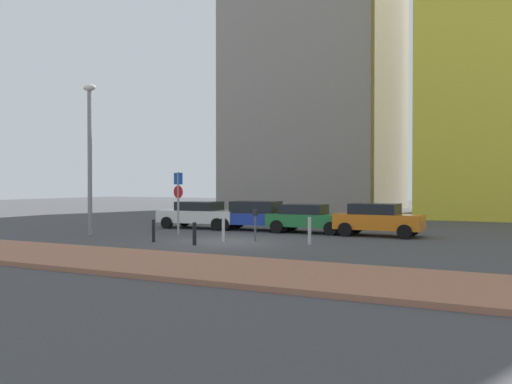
{
  "coord_description": "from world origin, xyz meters",
  "views": [
    {
      "loc": [
        10.93,
        -18.99,
        2.38
      ],
      "look_at": [
        0.78,
        1.28,
        2.05
      ],
      "focal_mm": 37.06,
      "sensor_mm": 36.0,
      "label": 1
    }
  ],
  "objects": [
    {
      "name": "parked_car_white",
      "position": [
        -4.55,
        5.14,
        0.76
      ],
      "size": [
        4.56,
        2.29,
        1.45
      ],
      "color": "white",
      "rests_on": "ground"
    },
    {
      "name": "parked_car_green",
      "position": [
        1.63,
        5.26,
        0.74
      ],
      "size": [
        4.04,
        2.06,
        1.39
      ],
      "color": "#237238",
      "rests_on": "ground"
    },
    {
      "name": "traffic_bollard_far",
      "position": [
        -2.57,
        -1.47,
        0.47
      ],
      "size": [
        0.13,
        0.13,
        0.93
      ],
      "primitive_type": "cylinder",
      "color": "black",
      "rests_on": "ground"
    },
    {
      "name": "ground_plane",
      "position": [
        0.0,
        0.0,
        0.0
      ],
      "size": [
        120.0,
        120.0,
        0.0
      ],
      "primitive_type": "plane",
      "color": "#424244"
    },
    {
      "name": "parking_sign_post",
      "position": [
        -3.51,
        1.64,
        1.86
      ],
      "size": [
        0.59,
        0.15,
        2.95
      ],
      "color": "gray",
      "rests_on": "ground"
    },
    {
      "name": "traffic_bollard_near",
      "position": [
        -0.02,
        -0.14,
        0.51
      ],
      "size": [
        0.12,
        0.12,
        1.02
      ],
      "primitive_type": "cylinder",
      "color": "#B7B7BC",
      "rests_on": "ground"
    },
    {
      "name": "traffic_bollard_mid",
      "position": [
        -0.45,
        -1.64,
        0.45
      ],
      "size": [
        0.16,
        0.16,
        0.89
      ],
      "primitive_type": "cylinder",
      "color": "black",
      "rests_on": "ground"
    },
    {
      "name": "street_lamp",
      "position": [
        -6.97,
        -0.51,
        4.13
      ],
      "size": [
        0.7,
        0.36,
        7.02
      ],
      "color": "gray",
      "rests_on": "ground"
    },
    {
      "name": "sidewalk_brick",
      "position": [
        0.0,
        -6.53,
        0.07
      ],
      "size": [
        40.0,
        4.03,
        0.14
      ],
      "primitive_type": "cube",
      "color": "#9E664C",
      "rests_on": "ground"
    },
    {
      "name": "traffic_bollard_edge",
      "position": [
        3.51,
        0.56,
        0.54
      ],
      "size": [
        0.13,
        0.13,
        1.09
      ],
      "primitive_type": "cylinder",
      "color": "#B7B7BC",
      "rests_on": "ground"
    },
    {
      "name": "parked_car_orange",
      "position": [
        5.11,
        5.15,
        0.79
      ],
      "size": [
        3.94,
        1.97,
        1.5
      ],
      "color": "orange",
      "rests_on": "ground"
    },
    {
      "name": "parking_meter",
      "position": [
        1.02,
        0.72,
        0.87
      ],
      "size": [
        0.18,
        0.14,
        1.34
      ],
      "color": "#4C4C51",
      "rests_on": "ground"
    },
    {
      "name": "parked_car_blue",
      "position": [
        -1.18,
        5.4,
        0.78
      ],
      "size": [
        4.7,
        2.31,
        1.51
      ],
      "color": "#1E389E",
      "rests_on": "ground"
    },
    {
      "name": "building_under_construction",
      "position": [
        -6.07,
        28.36,
        10.75
      ],
      "size": [
        13.66,
        15.15,
        21.51
      ],
      "primitive_type": "cube",
      "color": "gray",
      "rests_on": "ground"
    }
  ]
}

